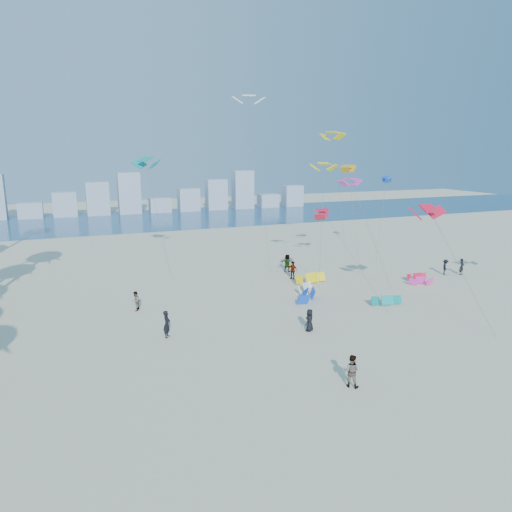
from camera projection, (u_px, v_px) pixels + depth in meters
name	position (u px, v px, depth m)	size (l,w,h in m)	color
ground	(323.00, 422.00, 22.26)	(220.00, 220.00, 0.00)	beige
ocean	(130.00, 220.00, 87.50)	(220.00, 220.00, 0.00)	navy
kitesurfer_near	(167.00, 324.00, 32.19)	(0.70, 0.46, 1.91)	black
kitesurfer_mid	(351.00, 371.00, 25.42)	(0.89, 0.69, 1.83)	gray
kitesurfers_far	(318.00, 274.00, 45.53)	(33.76, 17.13, 1.91)	black
grounded_kites	(344.00, 287.00, 42.81)	(16.25, 9.46, 1.04)	white
flying_kites	(317.00, 163.00, 46.34)	(35.15, 29.39, 18.55)	red
distant_skyline	(116.00, 199.00, 95.47)	(85.00, 3.00, 8.40)	#9EADBF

